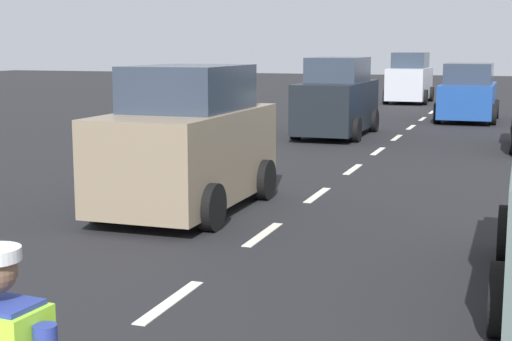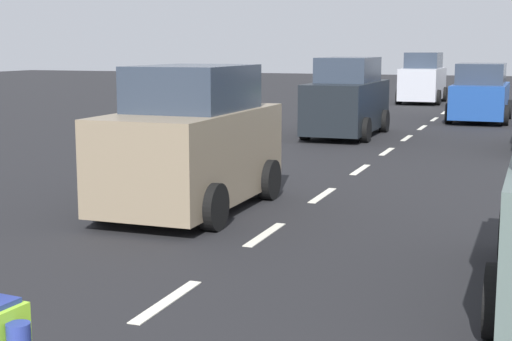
# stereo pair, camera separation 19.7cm
# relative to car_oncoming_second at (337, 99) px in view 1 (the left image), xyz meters

# --- Properties ---
(ground_plane) EXTENTS (96.00, 96.00, 0.00)m
(ground_plane) POSITION_rel_car_oncoming_second_xyz_m (1.74, 0.30, -1.05)
(ground_plane) COLOR black
(lane_center_line) EXTENTS (0.14, 46.40, 0.01)m
(lane_center_line) POSITION_rel_car_oncoming_second_xyz_m (1.74, 4.50, -1.04)
(lane_center_line) COLOR silver
(lane_center_line) RESTS_ON ground
(car_oncoming_second) EXTENTS (1.90, 4.32, 2.25)m
(car_oncoming_second) POSITION_rel_car_oncoming_second_xyz_m (0.00, 0.00, 0.00)
(car_oncoming_second) COLOR black
(car_oncoming_second) RESTS_ON ground
(car_outgoing_far) EXTENTS (2.01, 4.00, 1.98)m
(car_outgoing_far) POSITION_rel_car_oncoming_second_xyz_m (3.28, 5.83, -0.13)
(car_outgoing_far) COLOR #1E4799
(car_outgoing_far) RESTS_ON ground
(car_oncoming_third) EXTENTS (1.92, 3.87, 2.28)m
(car_oncoming_third) POSITION_rel_car_oncoming_second_xyz_m (0.17, 13.94, 0.01)
(car_oncoming_third) COLOR silver
(car_oncoming_third) RESTS_ON ground
(car_oncoming_lead) EXTENTS (1.98, 3.84, 2.28)m
(car_oncoming_lead) POSITION_rel_car_oncoming_second_xyz_m (0.10, -10.81, 0.01)
(car_oncoming_lead) COLOR gray
(car_oncoming_lead) RESTS_ON ground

